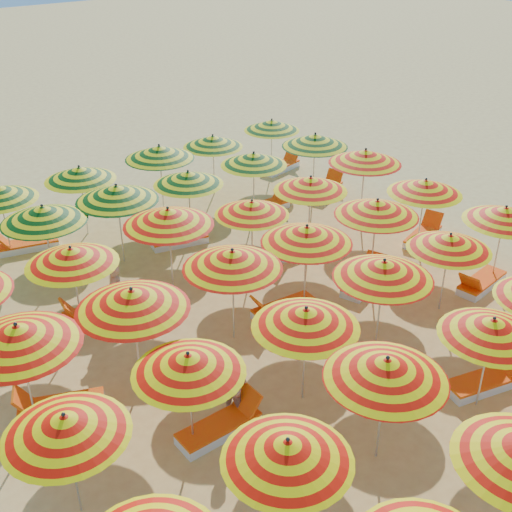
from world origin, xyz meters
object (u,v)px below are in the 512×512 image
Objects in this scene: umbrella_23 at (425,187)px; umbrella_29 at (365,157)px; umbrella_17 at (505,215)px; umbrella_20 at (232,260)px; umbrella_38 at (80,174)px; lounger_10 at (423,235)px; umbrella_12 at (65,425)px; umbrella_13 at (188,364)px; umbrella_9 at (493,328)px; umbrella_22 at (377,208)px; lounger_13 at (296,249)px; umbrella_39 at (159,152)px; umbrella_40 at (213,141)px; beachgoer_a at (116,293)px; umbrella_19 at (132,300)px; umbrella_26 at (168,217)px; umbrella_28 at (311,184)px; umbrella_35 at (315,140)px; lounger_7 at (59,407)px; umbrella_31 at (43,214)px; lounger_8 at (283,309)px; lounger_17 at (27,245)px; umbrella_21 at (307,235)px; umbrella_16 at (450,242)px; lounger_16 at (326,190)px; lounger_15 at (266,206)px; umbrella_15 at (384,270)px; lounger_14 at (178,240)px; lounger_6 at (481,283)px; lounger_3 at (485,382)px; umbrella_14 at (306,318)px; umbrella_41 at (272,125)px; lounger_18 at (282,166)px; beachgoer_b at (233,384)px; lounger_12 at (97,312)px; umbrella_7 at (288,451)px; lounger_9 at (364,281)px; umbrella_34 at (254,159)px; umbrella_32 at (117,193)px.

umbrella_23 is 2.54m from umbrella_29.
umbrella_17 is 7.52m from umbrella_20.
lounger_10 is at bearing -41.19° from umbrella_38.
umbrella_13 is (2.35, 0.08, 0.01)m from umbrella_12.
umbrella_9 is 1.03× the size of umbrella_22.
umbrella_39 is at bearing -69.50° from lounger_13.
umbrella_9 is 1.09× the size of umbrella_40.
umbrella_9 is 1.65× the size of beachgoer_a.
umbrella_20 is at bearing 2.89° from umbrella_19.
umbrella_13 is 0.87× the size of umbrella_26.
umbrella_28 is 3.71m from umbrella_35.
umbrella_22 is 9.22m from lounger_7.
lounger_8 is at bearing -52.07° from umbrella_31.
umbrella_22 reaches higher than lounger_17.
umbrella_40 is 1.24× the size of lounger_7.
lounger_8 is at bearing 168.61° from umbrella_21.
umbrella_16 is 1.48× the size of lounger_16.
umbrella_21 is 7.76m from lounger_16.
umbrella_13 is at bearing -143.73° from umbrella_35.
lounger_7 is at bearing 4.44° from lounger_8.
umbrella_15 is at bearing -109.73° from lounger_15.
umbrella_26 is 1.64× the size of lounger_14.
beachgoer_a is (-8.34, 4.79, 0.59)m from lounger_6.
lounger_17 is (-4.33, 7.56, -1.95)m from umbrella_21.
umbrella_22 reaches higher than lounger_3.
umbrella_40 reaches higher than umbrella_9.
lounger_3 is 10.77m from lounger_16.
umbrella_14 reaches higher than umbrella_13.
umbrella_38 reaches higher than lounger_15.
umbrella_41 is at bearing -140.73° from lounger_14.
umbrella_35 reaches higher than umbrella_16.
lounger_18 is (1.55, 10.06, 0.00)m from lounger_6.
umbrella_26 is 5.21m from beachgoer_b.
umbrella_40 is 8.52m from lounger_12.
lounger_15 is (7.89, 10.08, -1.76)m from umbrella_7.
umbrella_40 reaches higher than beachgoer_b.
umbrella_28 is (7.24, 7.29, 0.10)m from umbrella_7.
umbrella_26 reaches higher than umbrella_16.
lounger_15 is at bearing 59.71° from umbrella_21.
umbrella_23 is at bearing -8.54° from lounger_9.
umbrella_13 is at bearing 172.64° from umbrella_14.
umbrella_38 reaches higher than lounger_17.
umbrella_31 is at bearing 114.76° from umbrella_20.
umbrella_34 reaches higher than lounger_16.
umbrella_38 reaches higher than lounger_9.
lounger_7 is (-9.02, 0.21, -1.94)m from umbrella_22.
umbrella_14 is 0.92× the size of umbrella_29.
umbrella_26 is 2.27m from umbrella_32.
beachgoer_a is at bearing 136.88° from lounger_9.
umbrella_12 is at bearing 176.13° from lounger_10.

